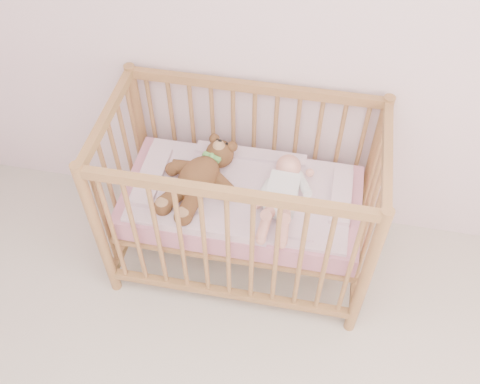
# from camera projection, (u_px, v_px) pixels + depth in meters

# --- Properties ---
(wall_back) EXTENTS (4.00, 0.02, 2.70)m
(wall_back) POSITION_uv_depth(u_px,v_px,m) (316.00, 17.00, 2.35)
(wall_back) COLOR white
(wall_back) RESTS_ON floor
(crib) EXTENTS (1.36, 0.76, 1.00)m
(crib) POSITION_uv_depth(u_px,v_px,m) (242.00, 200.00, 2.78)
(crib) COLOR #A28145
(crib) RESTS_ON floor
(mattress) EXTENTS (1.22, 0.62, 0.13)m
(mattress) POSITION_uv_depth(u_px,v_px,m) (242.00, 202.00, 2.79)
(mattress) COLOR #CC7F96
(mattress) RESTS_ON crib
(blanket) EXTENTS (1.10, 0.58, 0.06)m
(blanket) POSITION_uv_depth(u_px,v_px,m) (242.00, 192.00, 2.73)
(blanket) COLOR pink
(blanket) RESTS_ON mattress
(baby) EXTENTS (0.30, 0.59, 0.14)m
(baby) POSITION_uv_depth(u_px,v_px,m) (282.00, 192.00, 2.63)
(baby) COLOR white
(baby) RESTS_ON blanket
(teddy_bear) EXTENTS (0.59, 0.69, 0.16)m
(teddy_bear) POSITION_uv_depth(u_px,v_px,m) (199.00, 178.00, 2.68)
(teddy_bear) COLOR brown
(teddy_bear) RESTS_ON blanket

